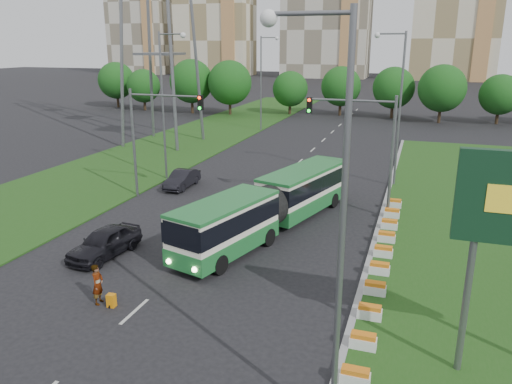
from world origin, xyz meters
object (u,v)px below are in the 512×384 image
(car_left_far, at_px, (182,179))
(shopping_trolley, at_px, (111,301))
(traffic_mast_median, at_px, (368,136))
(traffic_mast_left, at_px, (152,127))
(pedestrian, at_px, (98,284))
(articulated_bus, at_px, (270,204))
(car_left_near, at_px, (105,242))

(car_left_far, bearing_deg, shopping_trolley, -73.83)
(traffic_mast_median, relative_size, shopping_trolley, 13.35)
(traffic_mast_median, xyz_separation_m, shopping_trolley, (-8.94, -15.96, -5.05))
(traffic_mast_left, bearing_deg, pedestrian, -69.66)
(articulated_bus, xyz_separation_m, car_left_near, (-7.27, -6.69, -0.86))
(traffic_mast_median, bearing_deg, car_left_near, -137.62)
(traffic_mast_median, bearing_deg, traffic_mast_left, -176.23)
(traffic_mast_median, height_order, articulated_bus, traffic_mast_median)
(articulated_bus, bearing_deg, traffic_mast_left, 175.72)
(pedestrian, bearing_deg, articulated_bus, -29.87)
(car_left_near, height_order, shopping_trolley, car_left_near)
(traffic_mast_left, height_order, shopping_trolley, traffic_mast_left)
(traffic_mast_median, xyz_separation_m, pedestrian, (-9.65, -15.86, -4.42))
(traffic_mast_left, xyz_separation_m, car_left_far, (0.60, 3.11, -4.66))
(car_left_near, relative_size, shopping_trolley, 7.75)
(traffic_mast_left, height_order, pedestrian, traffic_mast_left)
(articulated_bus, bearing_deg, traffic_mast_median, 57.86)
(traffic_mast_left, bearing_deg, car_left_near, -75.25)
(articulated_bus, relative_size, pedestrian, 8.81)
(articulated_bus, bearing_deg, car_left_near, -121.58)
(articulated_bus, distance_m, pedestrian, 12.09)
(traffic_mast_median, distance_m, articulated_bus, 7.87)
(traffic_mast_left, distance_m, car_left_far, 5.63)
(articulated_bus, bearing_deg, pedestrian, -96.02)
(traffic_mast_left, xyz_separation_m, pedestrian, (5.51, -14.86, -4.42))
(traffic_mast_left, height_order, articulated_bus, traffic_mast_left)
(traffic_mast_left, relative_size, car_left_far, 1.90)
(car_left_far, relative_size, pedestrian, 2.27)
(articulated_bus, xyz_separation_m, pedestrian, (-4.49, -11.20, -0.72))
(car_left_far, relative_size, shopping_trolley, 7.03)
(traffic_mast_left, relative_size, shopping_trolley, 13.35)
(traffic_mast_median, height_order, pedestrian, traffic_mast_median)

